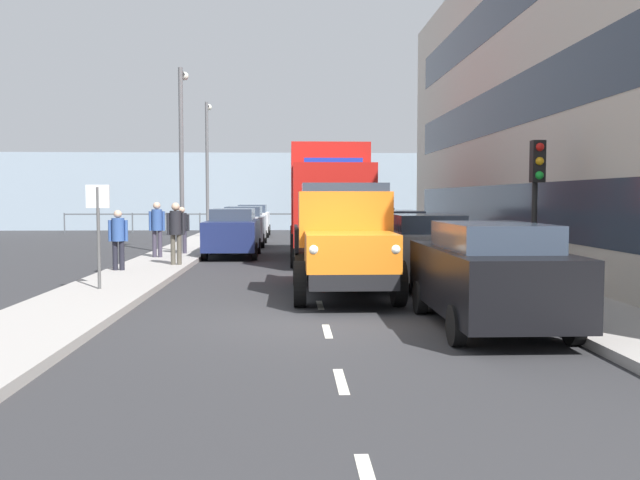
# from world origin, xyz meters

# --- Properties ---
(ground_plane) EXTENTS (80.00, 80.00, 0.00)m
(ground_plane) POSITION_xyz_m (0.00, -9.30, 0.00)
(ground_plane) COLOR #2D2D30
(sidewalk_left) EXTENTS (2.09, 41.26, 0.15)m
(sidewalk_left) POSITION_xyz_m (-4.64, -9.30, 0.07)
(sidewalk_left) COLOR #9E9993
(sidewalk_left) RESTS_ON ground_plane
(sidewalk_right) EXTENTS (2.09, 41.26, 0.15)m
(sidewalk_right) POSITION_xyz_m (4.64, -9.30, 0.07)
(sidewalk_right) COLOR #9E9993
(sidewalk_right) RESTS_ON ground_plane
(road_centreline_markings) EXTENTS (0.12, 35.66, 0.01)m
(road_centreline_markings) POSITION_xyz_m (0.00, -8.02, 0.00)
(road_centreline_markings) COLOR silver
(road_centreline_markings) RESTS_ON ground_plane
(building_terrace) EXTENTS (6.68, 26.55, 10.08)m
(building_terrace) POSITION_xyz_m (-9.00, -8.62, 5.04)
(building_terrace) COLOR beige
(building_terrace) RESTS_ON ground_plane
(sea_horizon) EXTENTS (80.00, 0.80, 5.00)m
(sea_horizon) POSITION_xyz_m (0.00, -32.93, 2.50)
(sea_horizon) COLOR #8C9EAD
(sea_horizon) RESTS_ON ground_plane
(seawall_railing) EXTENTS (28.08, 0.08, 1.20)m
(seawall_railing) POSITION_xyz_m (-0.00, -29.33, 0.92)
(seawall_railing) COLOR #4C5156
(seawall_railing) RESTS_ON ground_plane
(truck_vintage_orange) EXTENTS (2.17, 5.64, 2.43)m
(truck_vintage_orange) POSITION_xyz_m (-0.56, -2.75, 1.18)
(truck_vintage_orange) COLOR black
(truck_vintage_orange) RESTS_ON ground_plane
(lorry_cargo_red) EXTENTS (2.58, 8.20, 3.87)m
(lorry_cargo_red) POSITION_xyz_m (-0.70, -11.55, 2.08)
(lorry_cargo_red) COLOR red
(lorry_cargo_red) RESTS_ON ground_plane
(car_black_kerbside_near) EXTENTS (1.89, 4.38, 1.72)m
(car_black_kerbside_near) POSITION_xyz_m (-2.64, 0.84, 0.90)
(car_black_kerbside_near) COLOR black
(car_black_kerbside_near) RESTS_ON ground_plane
(car_grey_kerbside_1) EXTENTS (1.93, 3.97, 1.72)m
(car_grey_kerbside_1) POSITION_xyz_m (-2.64, -4.58, 0.90)
(car_grey_kerbside_1) COLOR slate
(car_grey_kerbside_1) RESTS_ON ground_plane
(car_maroon_kerbside_2) EXTENTS (1.92, 4.41, 1.72)m
(car_maroon_kerbside_2) POSITION_xyz_m (-2.64, -9.48, 0.90)
(car_maroon_kerbside_2) COLOR maroon
(car_maroon_kerbside_2) RESTS_ON ground_plane
(car_red_kerbside_3) EXTENTS (1.80, 3.84, 1.72)m
(car_red_kerbside_3) POSITION_xyz_m (-2.64, -15.01, 0.89)
(car_red_kerbside_3) COLOR #B21E1E
(car_red_kerbside_3) RESTS_ON ground_plane
(car_navy_oppositeside_0) EXTENTS (1.86, 4.23, 1.72)m
(car_navy_oppositeside_0) POSITION_xyz_m (2.64, -12.70, 0.90)
(car_navy_oppositeside_0) COLOR navy
(car_navy_oppositeside_0) RESTS_ON ground_plane
(car_silver_oppositeside_1) EXTENTS (1.92, 4.65, 1.72)m
(car_silver_oppositeside_1) POSITION_xyz_m (2.64, -18.46, 0.90)
(car_silver_oppositeside_1) COLOR #B7BABF
(car_silver_oppositeside_1) RESTS_ON ground_plane
(car_white_oppositeside_2) EXTENTS (1.85, 3.97, 1.72)m
(car_white_oppositeside_2) POSITION_xyz_m (2.64, -25.35, 0.89)
(car_white_oppositeside_2) COLOR white
(car_white_oppositeside_2) RESTS_ON ground_plane
(pedestrian_strolling) EXTENTS (0.53, 0.34, 1.63)m
(pedestrian_strolling) POSITION_xyz_m (5.25, -6.94, 1.11)
(pedestrian_strolling) COLOR black
(pedestrian_strolling) RESTS_ON sidewalk_right
(pedestrian_couple_b) EXTENTS (0.53, 0.34, 1.82)m
(pedestrian_couple_b) POSITION_xyz_m (3.94, -8.40, 1.23)
(pedestrian_couple_b) COLOR #4C473D
(pedestrian_couple_b) RESTS_ON sidewalk_right
(pedestrian_by_lamp) EXTENTS (0.53, 0.34, 1.82)m
(pedestrian_by_lamp) POSITION_xyz_m (4.99, -10.98, 1.23)
(pedestrian_by_lamp) COLOR #383342
(pedestrian_by_lamp) RESTS_ON sidewalk_right
(pedestrian_near_railing) EXTENTS (0.53, 0.34, 1.64)m
(pedestrian_near_railing) POSITION_xyz_m (4.41, -12.47, 1.11)
(pedestrian_near_railing) COLOR #383342
(pedestrian_near_railing) RESTS_ON sidewalk_right
(traffic_light_near) EXTENTS (0.28, 0.41, 3.20)m
(traffic_light_near) POSITION_xyz_m (-4.74, -2.82, 2.47)
(traffic_light_near) COLOR black
(traffic_light_near) RESTS_ON sidewalk_left
(lamp_post_promenade) EXTENTS (0.32, 1.14, 6.63)m
(lamp_post_promenade) POSITION_xyz_m (4.51, -13.38, 4.09)
(lamp_post_promenade) COLOR #59595B
(lamp_post_promenade) RESTS_ON sidewalk_right
(lamp_post_far) EXTENTS (0.32, 1.14, 6.75)m
(lamp_post_far) POSITION_xyz_m (4.76, -23.11, 4.15)
(lamp_post_far) COLOR #59595B
(lamp_post_far) RESTS_ON sidewalk_right
(street_sign) EXTENTS (0.50, 0.07, 2.25)m
(street_sign) POSITION_xyz_m (4.72, -3.14, 1.68)
(street_sign) COLOR #4C4C4C
(street_sign) RESTS_ON sidewalk_right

